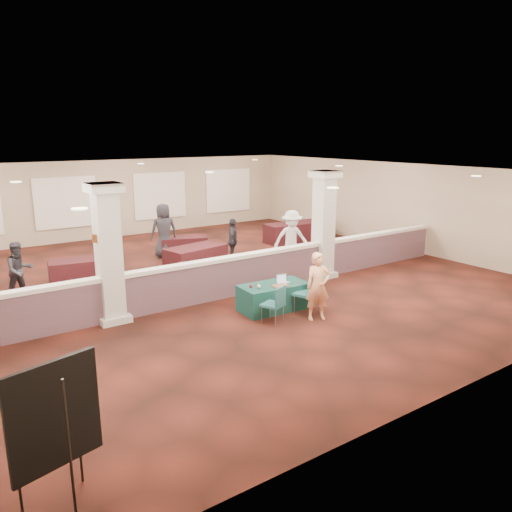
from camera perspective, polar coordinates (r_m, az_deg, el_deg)
ground at (r=14.83m, az=-5.07°, el=-2.86°), size 16.00×16.00×0.00m
wall_back at (r=21.70m, az=-15.79°, el=6.31°), size 16.00×0.04×3.20m
wall_front at (r=8.66m, az=22.15°, el=-5.03°), size 16.00×0.04×3.20m
wall_right at (r=19.62m, az=15.64°, el=5.57°), size 0.04×16.00×3.20m
ceiling at (r=14.25m, az=-5.34°, el=9.56°), size 16.00×16.00×0.02m
partition_wall at (r=13.44m, az=-1.93°, el=-2.06°), size 15.60×0.28×1.10m
column_left at (r=11.71m, az=-16.51°, el=0.38°), size 0.72×0.72×3.20m
column_right at (r=14.99m, az=7.73°, el=3.68°), size 0.72×0.72×3.20m
sconce_left at (r=11.56m, az=-17.95°, el=1.94°), size 0.12×0.12×0.18m
sconce_right at (r=11.72m, az=-15.34°, el=2.29°), size 0.12×0.12×0.18m
near_table at (r=12.35m, az=2.02°, el=-4.69°), size 1.73×0.94×0.65m
conf_chair_main at (r=12.04m, az=6.17°, el=-3.93°), size 0.65×0.65×1.00m
conf_chair_side at (r=11.41m, az=2.28°, el=-5.24°), size 0.58×0.58×0.88m
easel_board at (r=6.27m, az=-22.04°, el=-16.69°), size 1.06×0.62×1.84m
woman at (r=11.67m, az=7.10°, el=-3.46°), size 0.68×0.57×1.60m
far_table_front_left at (r=15.34m, az=-19.33°, el=-1.66°), size 1.88×1.15×0.71m
far_table_front_center at (r=15.93m, az=-6.88°, el=-0.28°), size 2.07×1.32×0.78m
far_table_front_right at (r=20.03m, az=3.71°, el=2.66°), size 1.91×1.04×0.75m
far_table_back_center at (r=18.06m, az=-8.28°, el=1.16°), size 1.80×1.29×0.66m
far_table_back_right at (r=20.97m, az=6.05°, el=3.07°), size 1.87×1.12×0.72m
attendee_a at (r=14.45m, az=-25.41°, el=-1.50°), size 0.80×0.56×1.52m
attendee_b at (r=16.25m, az=4.08°, el=1.99°), size 1.30×0.95×1.84m
attendee_c at (r=16.73m, az=-2.67°, el=1.75°), size 0.81×0.97×1.49m
attendee_d at (r=17.69m, az=-10.49°, el=2.87°), size 1.01×0.66×1.90m
laptop_base at (r=12.36m, az=3.18°, el=-3.07°), size 0.30×0.22×0.02m
laptop_screen at (r=12.41m, az=2.91°, el=-2.49°), size 0.29×0.03×0.20m
screen_glow at (r=12.41m, az=2.93°, el=-2.55°), size 0.27×0.02×0.17m
knitting at (r=12.10m, az=2.79°, el=-3.42°), size 0.37×0.29×0.03m
yarn_cream at (r=11.92m, az=0.31°, el=-3.49°), size 0.10×0.10×0.10m
yarn_red at (r=11.96m, az=-0.58°, el=-3.45°), size 0.09×0.09×0.09m
yarn_grey at (r=12.12m, az=0.17°, el=-3.21°), size 0.09×0.09×0.09m
scissors at (r=12.38m, az=4.90°, el=-3.09°), size 0.11×0.03×0.01m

